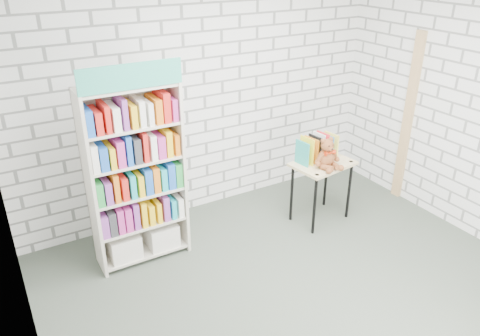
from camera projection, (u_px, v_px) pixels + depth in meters
ground at (304, 294)px, 4.39m from camera, size 4.50×4.50×0.00m
room_shell at (318, 114)px, 3.62m from camera, size 4.52×4.02×2.81m
bookshelf at (136, 175)px, 4.55m from camera, size 0.92×0.36×2.07m
display_table at (322, 171)px, 5.34m from camera, size 0.74×0.55×0.73m
table_books at (317, 148)px, 5.32m from camera, size 0.50×0.27×0.28m
teddy_bear at (327, 156)px, 5.13m from camera, size 0.32×0.29×0.34m
door_trim at (408, 119)px, 5.69m from camera, size 0.05×0.12×2.10m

